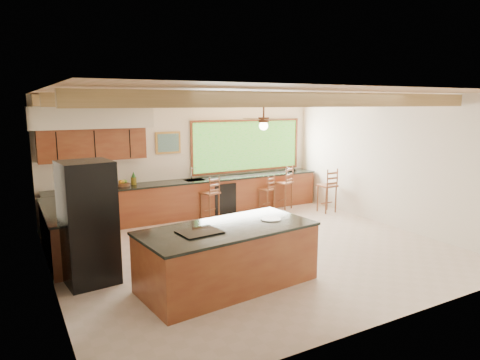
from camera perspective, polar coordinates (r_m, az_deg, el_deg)
ground at (r=8.43m, az=1.93°, el=-9.25°), size 7.20×7.20×0.00m
room_shell at (r=8.46m, az=-1.26°, el=6.18°), size 7.27×6.54×3.02m
counter_run at (r=10.16m, az=-9.43°, el=-3.26°), size 7.12×3.10×1.23m
island at (r=6.72m, az=-1.64°, el=-10.13°), size 2.82×1.55×0.96m
refrigerator at (r=7.09m, az=-19.58°, el=-5.40°), size 0.83×0.81×1.94m
bar_stool_a at (r=10.39m, az=-3.91°, el=-1.84°), size 0.49×0.49×1.09m
bar_stool_b at (r=11.19m, az=3.71°, el=-1.35°), size 0.44×0.44×0.96m
bar_stool_c at (r=11.27m, az=11.74°, el=-0.85°), size 0.42×0.42×1.16m
bar_stool_d at (r=11.44m, az=5.97°, el=-0.44°), size 0.56×0.57×1.19m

